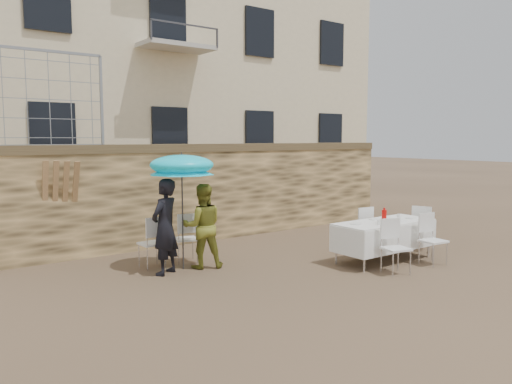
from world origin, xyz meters
TOP-DOWN VIEW (x-y plane):
  - ground at (0.00, 0.00)m, footprint 80.00×80.00m
  - stone_wall at (0.00, 5.00)m, footprint 13.00×0.50m
  - chain_link_fence at (-3.00, 5.00)m, footprint 3.20×0.06m
  - man_suit at (-1.14, 2.78)m, footprint 0.73×0.65m
  - woman_dress at (-0.39, 2.78)m, footprint 0.92×0.82m
  - umbrella at (-0.74, 2.88)m, footprint 1.19×1.19m
  - couple_chair_left at (-1.14, 3.33)m, footprint 0.50×0.50m
  - couple_chair_right at (-0.44, 3.33)m, footprint 0.58×0.58m
  - banquet_table at (2.71, 1.14)m, footprint 2.10×0.85m
  - soda_bottle at (2.51, 0.99)m, footprint 0.09×0.09m
  - table_chair_front_left at (2.11, 0.39)m, footprint 0.59×0.59m
  - table_chair_front_right at (3.21, 0.39)m, footprint 0.54×0.54m
  - table_chair_back at (2.91, 1.94)m, footprint 0.53×0.53m
  - table_chair_side at (4.11, 1.24)m, footprint 0.62×0.62m
  - wood_planks at (-2.32, 4.82)m, footprint 0.70×0.20m

SIDE VIEW (x-z plane):
  - ground at x=0.00m, z-range 0.00..0.00m
  - couple_chair_left at x=-1.14m, z-range 0.00..0.96m
  - couple_chair_right at x=-0.44m, z-range 0.00..0.96m
  - table_chair_front_left at x=2.11m, z-range 0.00..0.96m
  - table_chair_front_right at x=3.21m, z-range 0.00..0.96m
  - table_chair_back at x=2.91m, z-range 0.00..0.96m
  - table_chair_side at x=4.11m, z-range 0.00..0.96m
  - banquet_table at x=2.71m, z-range 0.34..1.12m
  - woman_dress at x=-0.39m, z-range 0.00..1.55m
  - man_suit at x=-1.14m, z-range 0.00..1.68m
  - soda_bottle at x=2.51m, z-range 0.77..1.04m
  - wood_planks at x=-2.32m, z-range 0.00..2.00m
  - stone_wall at x=0.00m, z-range 0.00..2.20m
  - umbrella at x=-0.74m, z-range 0.86..2.81m
  - chain_link_fence at x=-3.00m, z-range 2.20..4.00m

